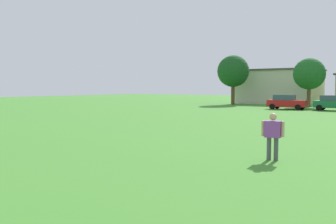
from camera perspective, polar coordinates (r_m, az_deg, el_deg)
The scene contains 7 objects.
ground_plane at distance 30.58m, azimuth 17.40°, elevation -1.17°, with size 160.00×160.00×0.00m, color #42842D.
adult_bystander at distance 13.52m, azimuth 15.75°, elevation -3.03°, with size 0.79×0.37×1.67m.
parked_car_red_0 at distance 45.22m, azimuth 17.70°, elevation 1.48°, with size 4.30×2.02×1.68m.
parked_car_green_1 at distance 44.49m, azimuth 24.14°, elevation 1.29°, with size 4.30×2.02×1.68m.
tree_far_left at distance 55.69m, azimuth 9.95°, elevation 6.15°, with size 4.64×4.64×7.23m.
tree_left at distance 51.69m, azimuth 20.83°, elevation 5.46°, with size 4.05×4.05×6.32m.
house_left at distance 61.27m, azimuth 16.83°, elevation 3.76°, with size 11.85×9.36×5.32m.
Camera 1 is at (8.72, 0.80, 2.57)m, focal length 39.78 mm.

